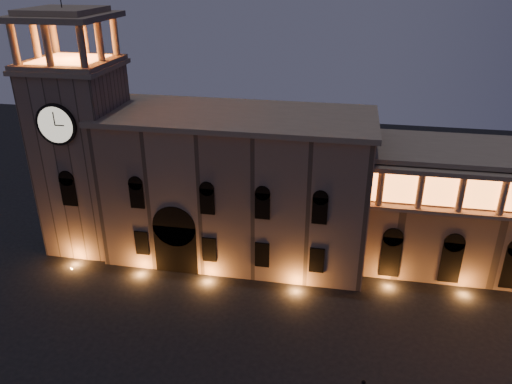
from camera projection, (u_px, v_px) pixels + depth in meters
government_building at (237, 186)px, 58.65m from camera, size 30.80×12.80×17.60m
clock_tower at (84, 150)px, 59.28m from camera, size 9.80×9.80×32.40m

